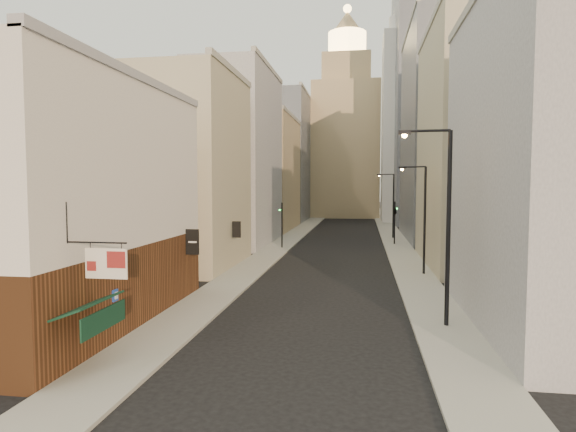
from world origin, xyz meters
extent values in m
cube|color=#9B998B|center=(-6.50, 55.00, 0.07)|extent=(3.00, 140.00, 0.15)
cube|color=#9B998B|center=(6.50, 55.00, 0.07)|extent=(3.00, 140.00, 0.15)
cube|color=brown|center=(-11.00, 9.00, 2.00)|extent=(6.00, 16.00, 4.00)
cube|color=silver|center=(-11.00, 9.00, 8.00)|extent=(6.00, 16.00, 8.00)
cube|color=gray|center=(-8.20, 9.00, 12.10)|extent=(0.60, 16.00, 0.40)
cylinder|color=black|center=(-6.90, 3.00, 4.90)|extent=(2.40, 0.06, 0.06)
cube|color=beige|center=(-6.50, 3.00, 4.15)|extent=(1.60, 0.06, 1.10)
cube|color=maroon|center=(-6.10, 3.00, 4.30)|extent=(0.70, 0.10, 0.60)
cube|color=maroon|center=(-7.05, 3.00, 4.05)|extent=(0.35, 0.10, 0.35)
cube|color=black|center=(-7.35, 3.20, 2.55)|extent=(1.25, 3.00, 0.52)
cube|color=black|center=(-6.75, 3.20, 2.05)|extent=(0.06, 3.00, 0.80)
cube|color=blue|center=(-7.95, 6.20, 2.20)|extent=(0.08, 0.40, 0.50)
cube|color=black|center=(-7.30, 14.00, 3.60)|extent=(0.80, 0.08, 1.50)
cube|color=black|center=(-7.30, 24.00, 3.40)|extent=(0.70, 0.08, 1.30)
cube|color=tan|center=(-12.00, 26.00, 8.00)|extent=(8.00, 12.00, 16.00)
cube|color=gray|center=(-12.00, 42.00, 10.00)|extent=(8.00, 16.00, 20.00)
cube|color=tan|center=(-12.00, 60.00, 8.50)|extent=(8.00, 18.00, 17.00)
cube|color=gray|center=(-12.00, 80.00, 12.00)|extent=(8.00, 20.00, 24.00)
cube|color=gray|center=(12.00, 12.00, 8.00)|extent=(8.00, 16.00, 16.00)
cube|color=tan|center=(12.00, 30.00, 10.00)|extent=(8.00, 16.00, 20.00)
cube|color=gray|center=(12.00, 50.00, 13.00)|extent=(8.00, 20.00, 26.00)
cube|color=gray|center=(18.00, 78.00, 25.00)|extent=(20.00, 22.00, 50.00)
cube|color=tan|center=(-1.00, 92.00, 14.00)|extent=(14.00, 14.00, 28.00)
cube|color=tan|center=(-1.00, 92.00, 31.00)|extent=(10.00, 10.00, 6.00)
cylinder|color=#FFCC72|center=(-1.00, 92.00, 36.50)|extent=(8.00, 8.00, 5.00)
cone|color=tan|center=(-1.00, 92.00, 41.00)|extent=(7.00, 7.00, 5.00)
sphere|color=#FFCC72|center=(-1.00, 92.00, 44.00)|extent=(1.80, 1.80, 1.80)
cube|color=silver|center=(10.00, 78.00, 17.00)|extent=(8.00, 8.00, 34.00)
cylinder|color=silver|center=(10.00, 78.00, 35.50)|extent=(6.00, 6.00, 3.00)
sphere|color=gray|center=(10.00, 78.00, 38.00)|extent=(4.40, 4.40, 4.40)
cylinder|color=black|center=(6.64, 11.02, 4.77)|extent=(0.21, 0.21, 9.53)
cylinder|color=black|center=(5.58, 11.08, 9.53)|extent=(2.12, 0.26, 0.13)
cube|color=black|center=(4.52, 11.15, 9.48)|extent=(0.60, 0.27, 0.19)
sphere|color=#ED9C3B|center=(4.52, 11.15, 9.34)|extent=(0.25, 0.25, 0.25)
cylinder|color=black|center=(7.25, 24.74, 4.15)|extent=(0.18, 0.18, 8.31)
cylinder|color=black|center=(6.41, 25.12, 8.31)|extent=(1.73, 0.87, 0.11)
cube|color=black|center=(5.57, 25.51, 8.26)|extent=(0.55, 0.40, 0.17)
sphere|color=#ED9C3B|center=(5.57, 25.51, 8.14)|extent=(0.22, 0.22, 0.22)
cylinder|color=black|center=(6.45, 49.59, 4.12)|extent=(0.18, 0.18, 8.23)
cylinder|color=black|center=(5.54, 49.62, 8.23)|extent=(1.83, 0.16, 0.11)
cube|color=black|center=(4.62, 49.64, 8.19)|extent=(0.51, 0.21, 0.16)
sphere|color=#ED9C3B|center=(4.62, 49.64, 8.07)|extent=(0.22, 0.22, 0.22)
cylinder|color=black|center=(-6.01, 38.10, 2.50)|extent=(0.16, 0.16, 5.00)
imported|color=black|center=(-6.01, 38.10, 4.20)|extent=(0.50, 0.50, 1.21)
sphere|color=#19E533|center=(-6.26, 38.10, 4.20)|extent=(0.16, 0.16, 0.16)
cylinder|color=black|center=(6.22, 43.21, 2.50)|extent=(0.16, 0.16, 5.00)
imported|color=black|center=(6.22, 43.21, 4.20)|extent=(0.75, 0.75, 1.39)
sphere|color=#19E533|center=(6.47, 43.21, 4.20)|extent=(0.16, 0.16, 0.16)
camera|label=1|loc=(2.54, -12.85, 6.99)|focal=30.00mm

